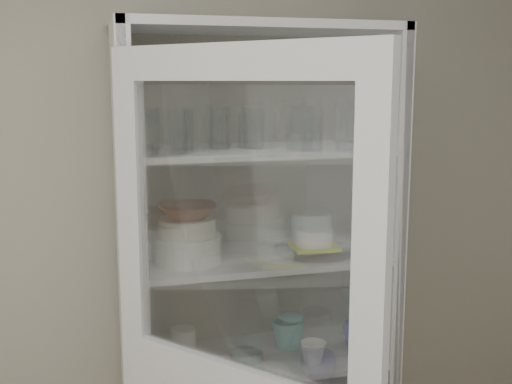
{
  "coord_description": "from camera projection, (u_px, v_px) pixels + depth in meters",
  "views": [
    {
      "loc": [
        -0.42,
        -0.97,
        1.9
      ],
      "look_at": [
        0.2,
        1.27,
        1.5
      ],
      "focal_mm": 45.0,
      "sensor_mm": 36.0,
      "label": 1
    }
  ],
  "objects": [
    {
      "name": "tumbler_8",
      "position": [
        179.0,
        130.0,
        2.22
      ],
      "size": [
        0.08,
        0.08,
        0.14
      ],
      "primitive_type": "cylinder",
      "rotation": [
        0.0,
        0.0,
        0.2
      ],
      "color": "silver",
      "rests_on": "shelf_glass"
    },
    {
      "name": "tumbler_1",
      "position": [
        176.0,
        133.0,
        2.12
      ],
      "size": [
        0.09,
        0.09,
        0.14
      ],
      "primitive_type": "cylinder",
      "rotation": [
        0.0,
        0.0,
        -0.33
      ],
      "color": "silver",
      "rests_on": "shelf_glass"
    },
    {
      "name": "plate_stack_back",
      "position": [
        143.0,
        245.0,
        2.39
      ],
      "size": [
        0.19,
        0.19,
        0.07
      ],
      "primitive_type": "cylinder",
      "color": "white",
      "rests_on": "shelf_plates"
    },
    {
      "name": "tumbler_9",
      "position": [
        247.0,
        131.0,
        2.31
      ],
      "size": [
        0.08,
        0.08,
        0.12
      ],
      "primitive_type": "cylinder",
      "rotation": [
        0.0,
        0.0,
        -0.34
      ],
      "color": "silver",
      "rests_on": "shelf_glass"
    },
    {
      "name": "wall_back",
      "position": [
        193.0,
        233.0,
        2.56
      ],
      "size": [
        3.6,
        0.02,
        2.6
      ],
      "primitive_type": "cube",
      "color": "#ADA590",
      "rests_on": "ground"
    },
    {
      "name": "tumbler_4",
      "position": [
        313.0,
        131.0,
        2.22
      ],
      "size": [
        0.09,
        0.09,
        0.13
      ],
      "primitive_type": "cylinder",
      "rotation": [
        0.0,
        0.0,
        0.4
      ],
      "color": "silver",
      "rests_on": "shelf_glass"
    },
    {
      "name": "tumbler_10",
      "position": [
        220.0,
        127.0,
        2.27
      ],
      "size": [
        0.08,
        0.08,
        0.15
      ],
      "primitive_type": "cylinder",
      "rotation": [
        0.0,
        0.0,
        -0.08
      ],
      "color": "silver",
      "rests_on": "shelf_glass"
    },
    {
      "name": "tumbler_5",
      "position": [
        297.0,
        133.0,
        2.21
      ],
      "size": [
        0.08,
        0.08,
        0.12
      ],
      "primitive_type": "cylinder",
      "rotation": [
        0.0,
        0.0,
        -0.38
      ],
      "color": "silver",
      "rests_on": "shelf_glass"
    },
    {
      "name": "tumbler_2",
      "position": [
        182.0,
        131.0,
        2.13
      ],
      "size": [
        0.08,
        0.08,
        0.15
      ],
      "primitive_type": "cylinder",
      "rotation": [
        0.0,
        0.0,
        0.05
      ],
      "color": "silver",
      "rests_on": "shelf_glass"
    },
    {
      "name": "glass_platter",
      "position": [
        314.0,
        250.0,
        2.42
      ],
      "size": [
        0.36,
        0.36,
        0.02
      ],
      "primitive_type": "cylinder",
      "rotation": [
        0.0,
        0.0,
        -0.22
      ],
      "color": "silver",
      "rests_on": "shelf_plates"
    },
    {
      "name": "mug_blue",
      "position": [
        359.0,
        335.0,
        2.52
      ],
      "size": [
        0.14,
        0.14,
        0.1
      ],
      "primitive_type": "imported",
      "rotation": [
        0.0,
        0.0,
        -0.06
      ],
      "color": "#0F199D",
      "rests_on": "shelf_mugs"
    },
    {
      "name": "goblet_0",
      "position": [
        139.0,
        124.0,
        2.32
      ],
      "size": [
        0.08,
        0.08,
        0.17
      ],
      "primitive_type": null,
      "color": "silver",
      "rests_on": "shelf_glass"
    },
    {
      "name": "measuring_cups",
      "position": [
        244.0,
        357.0,
        2.4
      ],
      "size": [
        0.11,
        0.11,
        0.04
      ],
      "primitive_type": "cylinder",
      "color": "#ADADAD",
      "rests_on": "shelf_mugs"
    },
    {
      "name": "cream_bowl",
      "position": [
        187.0,
        227.0,
        2.27
      ],
      "size": [
        0.22,
        0.22,
        0.06
      ],
      "primitive_type": "cylinder",
      "rotation": [
        0.0,
        0.0,
        0.11
      ],
      "color": "white",
      "rests_on": "plate_stack_front"
    },
    {
      "name": "tumbler_6",
      "position": [
        347.0,
        127.0,
        2.24
      ],
      "size": [
        0.1,
        0.1,
        0.16
      ],
      "primitive_type": "cylinder",
      "rotation": [
        0.0,
        0.0,
        0.26
      ],
      "color": "silver",
      "rests_on": "shelf_glass"
    },
    {
      "name": "tumbler_3",
      "position": [
        302.0,
        128.0,
        2.21
      ],
      "size": [
        0.09,
        0.09,
        0.16
      ],
      "primitive_type": "cylinder",
      "rotation": [
        0.0,
        0.0,
        -0.17
      ],
      "color": "silver",
      "rests_on": "shelf_glass"
    },
    {
      "name": "tumbler_0",
      "position": [
        146.0,
        132.0,
        2.06
      ],
      "size": [
        0.09,
        0.09,
        0.15
      ],
      "primitive_type": "cylinder",
      "rotation": [
        0.0,
        0.0,
        -0.18
      ],
      "color": "silver",
      "rests_on": "shelf_glass"
    },
    {
      "name": "tumbler_11",
      "position": [
        254.0,
        127.0,
        2.29
      ],
      "size": [
        0.09,
        0.09,
        0.15
      ],
      "primitive_type": "cylinder",
      "rotation": [
        0.0,
        0.0,
        0.28
      ],
      "color": "silver",
      "rests_on": "shelf_glass"
    },
    {
      "name": "terracotta_bowl",
      "position": [
        187.0,
        211.0,
        2.26
      ],
      "size": [
        0.23,
        0.23,
        0.05
      ],
      "primitive_type": "imported",
      "rotation": [
        0.0,
        0.0,
        -0.1
      ],
      "color": "brown",
      "rests_on": "cream_bowl"
    },
    {
      "name": "grey_bowl_stack",
      "position": [
        311.0,
        230.0,
        2.47
      ],
      "size": [
        0.15,
        0.15,
        0.14
      ],
      "primitive_type": "cylinder",
      "color": "#ABB8BA",
      "rests_on": "shelf_plates"
    },
    {
      "name": "teal_jar",
      "position": [
        291.0,
        331.0,
        2.54
      ],
      "size": [
        0.1,
        0.1,
        0.12
      ],
      "color": "teal",
      "rests_on": "shelf_mugs"
    },
    {
      "name": "white_canister",
      "position": [
        184.0,
        343.0,
        2.43
      ],
      "size": [
        0.13,
        0.13,
        0.12
      ],
      "primitive_type": "cylinder",
      "rotation": [
        0.0,
        0.0,
        -0.42
      ],
      "color": "white",
      "rests_on": "shelf_mugs"
    },
    {
      "name": "yellow_trivet",
      "position": [
        314.0,
        246.0,
        2.42
      ],
      "size": [
        0.18,
        0.18,
        0.01
      ],
      "primitive_type": "cube",
      "rotation": [
        0.0,
        0.0,
        -0.08
      ],
      "color": "yellow",
      "rests_on": "glass_platter"
    },
    {
      "name": "goblet_3",
      "position": [
        347.0,
        121.0,
        2.54
      ],
      "size": [
        0.07,
        0.07,
        0.17
      ],
      "primitive_type": null,
      "color": "silver",
      "rests_on": "shelf_glass"
    },
    {
      "name": "white_ramekin",
      "position": [
        314.0,
        237.0,
        2.41
      ],
      "size": [
        0.18,
        0.18,
        0.06
      ],
      "primitive_type": "cylinder",
      "rotation": [
        0.0,
        0.0,
        0.35
      ],
      "color": "white",
      "rests_on": "yellow_trivet"
    },
    {
      "name": "goblet_1",
      "position": [
        222.0,
        124.0,
        2.4
      ],
      "size": [
        0.07,
        0.07,
        0.16
      ],
      "primitive_type": null,
      "color": "silver",
      "rests_on": "shelf_glass"
    },
    {
      "name": "plate_stack_front",
      "position": [
        188.0,
        249.0,
        2.28
      ],
      "size": [
        0.24,
        0.24,
        0.1
      ],
      "primitive_type": "cylinder",
      "color": "white",
      "rests_on": "shelf_plates"
    },
    {
      "name": "goblet_2",
      "position": [
        303.0,
        122.0,
        2.49
      ],
      "size": [
        0.07,
        0.07,
        0.16
      ],
      "primitive_type": null,
      "color": "silver",
      "rests_on": "shelf_glass"
    },
    {
      "name": "tumbler_7",
      "position": [
        150.0,
        129.0,
        2.22
      ],
      "size": [
        0.07,
        0.07,
        0.15
      ],
      "primitive_type": "cylinder",
      "rotation": [
        0.0,
        0.0,
        0.01
      ],
      "color": "silver",
      "rests_on": "shelf_glass"
    },
    {
      "name": "pantry_cabinet",
      "position": [
        252.0,
        329.0,
        2.52
      ],
      "size": [
        1.0,
        0.45,
        2.1
      ],
      "color": "silver",
      "rests_on": "floor"
    },
    {
      "name": "mug_teal",
      "position": [
        286.0,
        334.0,
        2.53
      ],
      "size": [
        0.12,
        0.12,
        0.11
      ],
      "primitive_type": "imported",
      "rotation": [
        0.0,
        0.0,
        0.05
      ],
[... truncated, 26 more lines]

